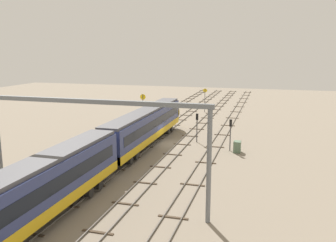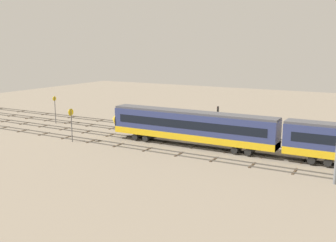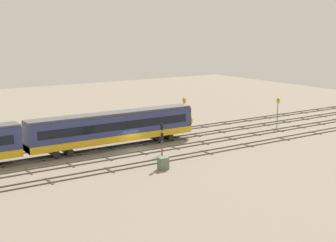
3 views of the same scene
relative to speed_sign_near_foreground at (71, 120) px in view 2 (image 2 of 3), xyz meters
The scene contains 10 objects.
ground_plane 16.97m from the speed_sign_near_foreground, 149.13° to the right, with size 151.79×151.79×0.00m, color gray.
track_near_foreground 21.22m from the speed_sign_near_foreground, 132.93° to the right, with size 135.79×2.40×0.16m.
track_second_near 18.20m from the speed_sign_near_foreground, 142.88° to the right, with size 135.79×2.40×0.16m.
track_with_train 15.93m from the speed_sign_near_foreground, 156.31° to the right, with size 135.79×2.40×0.16m.
track_second_far 14.75m from the speed_sign_near_foreground, behind, with size 135.79×2.40×0.16m.
speed_sign_near_foreground is the anchor object (origin of this frame).
speed_sign_mid_trackside 15.37m from the speed_sign_near_foreground, 36.25° to the right, with size 0.14×0.81×4.92m.
signal_light_trackside_approach 23.33m from the speed_sign_near_foreground, 131.62° to the right, with size 0.31×0.32×4.10m.
signal_light_trackside_departure 17.54m from the speed_sign_near_foreground, 134.70° to the right, with size 0.31×0.32×4.07m.
relay_cabinet 24.49m from the speed_sign_near_foreground, 130.96° to the right, with size 1.16×0.88×1.43m.
Camera 2 is at (-25.57, 50.54, 13.73)m, focal length 42.46 mm.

